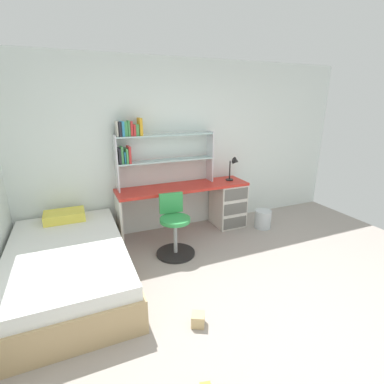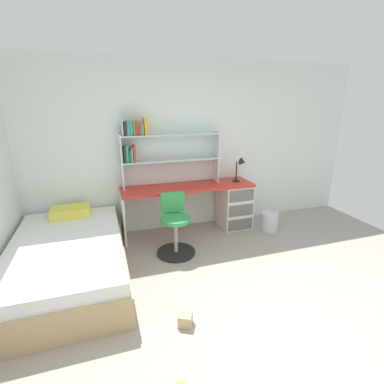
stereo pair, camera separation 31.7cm
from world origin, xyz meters
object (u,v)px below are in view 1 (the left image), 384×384
at_px(desk_lamp, 235,165).
at_px(bed_platform, 68,266).
at_px(toy_block_natural_1, 198,320).
at_px(desk, 215,202).
at_px(swivel_chair, 175,231).
at_px(waste_bin, 263,219).
at_px(bookshelf_hutch, 150,146).

distance_m(desk_lamp, bed_platform, 2.76).
xyz_separation_m(desk_lamp, toy_block_natural_1, (-1.47, -1.87, -0.95)).
relative_size(bed_platform, toy_block_natural_1, 17.34).
xyz_separation_m(desk, bed_platform, (-2.23, -0.76, -0.19)).
height_order(swivel_chair, bed_platform, swivel_chair).
distance_m(desk, desk_lamp, 0.66).
relative_size(desk_lamp, toy_block_natural_1, 3.21).
distance_m(desk, waste_bin, 0.83).
distance_m(swivel_chair, waste_bin, 1.62).
relative_size(desk, bed_platform, 0.97).
xyz_separation_m(bookshelf_hutch, desk_lamp, (1.31, -0.16, -0.35)).
height_order(desk, toy_block_natural_1, desk).
bearing_deg(toy_block_natural_1, swivel_chair, 79.12).
height_order(desk_lamp, bed_platform, desk_lamp).
height_order(desk, bed_platform, desk).
bearing_deg(swivel_chair, toy_block_natural_1, -100.88).
bearing_deg(desk, bed_platform, -161.09).
height_order(swivel_chair, toy_block_natural_1, swivel_chair).
relative_size(bookshelf_hutch, swivel_chair, 1.80).
height_order(bookshelf_hutch, waste_bin, bookshelf_hutch).
xyz_separation_m(desk, toy_block_natural_1, (-1.16, -1.89, -0.37)).
bearing_deg(bed_platform, desk_lamp, 16.27).
height_order(swivel_chair, waste_bin, swivel_chair).
xyz_separation_m(desk_lamp, waste_bin, (0.38, -0.33, -0.86)).
distance_m(desk_lamp, waste_bin, 1.00).
xyz_separation_m(waste_bin, toy_block_natural_1, (-1.85, -1.53, -0.09)).
xyz_separation_m(desk, desk_lamp, (0.31, -0.02, 0.58)).
distance_m(bookshelf_hutch, bed_platform, 1.89).
xyz_separation_m(bookshelf_hutch, waste_bin, (1.69, -0.50, -1.21)).
bearing_deg(bookshelf_hutch, bed_platform, -143.71).
height_order(desk_lamp, swivel_chair, desk_lamp).
bearing_deg(toy_block_natural_1, bookshelf_hutch, 85.40).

